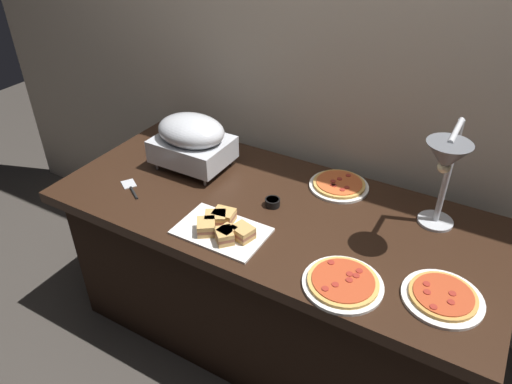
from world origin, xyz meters
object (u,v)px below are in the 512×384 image
sandwich_platter (222,228)px  serving_spatula (131,188)px  chafing_dish (192,139)px  heat_lamp (446,164)px  pizza_plate_raised_stand (443,297)px  pizza_plate_center (339,185)px  sauce_cup_near (272,202)px  pizza_plate_front (343,283)px

sandwich_platter → serving_spatula: bearing=173.6°
chafing_dish → heat_lamp: heat_lamp is taller
pizza_plate_raised_stand → pizza_plate_center: bearing=139.9°
serving_spatula → chafing_dish: bearing=66.6°
sandwich_platter → serving_spatula: sandwich_platter is taller
chafing_dish → sauce_cup_near: chafing_dish is taller
pizza_plate_front → pizza_plate_raised_stand: (0.31, 0.10, -0.00)m
pizza_plate_center → sauce_cup_near: bearing=-125.0°
pizza_plate_front → sauce_cup_near: (-0.43, 0.29, 0.01)m
pizza_plate_front → pizza_plate_raised_stand: 0.33m
pizza_plate_center → heat_lamp: bearing=-25.7°
chafing_dish → pizza_plate_front: chafing_dish is taller
heat_lamp → pizza_plate_raised_stand: 0.44m
heat_lamp → serving_spatula: heat_lamp is taller
pizza_plate_raised_stand → chafing_dish: bearing=166.8°
heat_lamp → pizza_plate_front: 0.53m
pizza_plate_raised_stand → sandwich_platter: size_ratio=0.76×
pizza_plate_center → sandwich_platter: (-0.27, -0.53, 0.01)m
pizza_plate_raised_stand → serving_spatula: bearing=-179.5°
chafing_dish → pizza_plate_raised_stand: (1.22, -0.29, -0.13)m
chafing_dish → pizza_plate_raised_stand: bearing=-13.2°
chafing_dish → pizza_plate_center: chafing_dish is taller
pizza_plate_front → serving_spatula: bearing=174.9°
pizza_plate_center → chafing_dish: bearing=-165.3°
pizza_plate_center → sandwich_platter: bearing=-117.1°
pizza_plate_front → sauce_cup_near: bearing=145.7°
pizza_plate_center → sandwich_platter: 0.60m
chafing_dish → pizza_plate_raised_stand: chafing_dish is taller
chafing_dish → pizza_plate_front: (0.91, -0.39, -0.13)m
pizza_plate_center → serving_spatula: (-0.80, -0.47, -0.01)m
serving_spatula → pizza_plate_raised_stand: bearing=0.5°
chafing_dish → pizza_plate_front: 1.00m
pizza_plate_front → serving_spatula: pizza_plate_front is taller
sandwich_platter → heat_lamp: bearing=24.7°
chafing_dish → heat_lamp: size_ratio=0.75×
sandwich_platter → chafing_dish: bearing=138.1°
pizza_plate_center → sandwich_platter: size_ratio=0.75×
chafing_dish → pizza_plate_raised_stand: size_ratio=1.29×
heat_lamp → pizza_plate_raised_stand: size_ratio=1.73×
heat_lamp → pizza_plate_front: size_ratio=1.66×
heat_lamp → pizza_plate_center: size_ratio=1.74×
chafing_dish → sauce_cup_near: 0.51m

